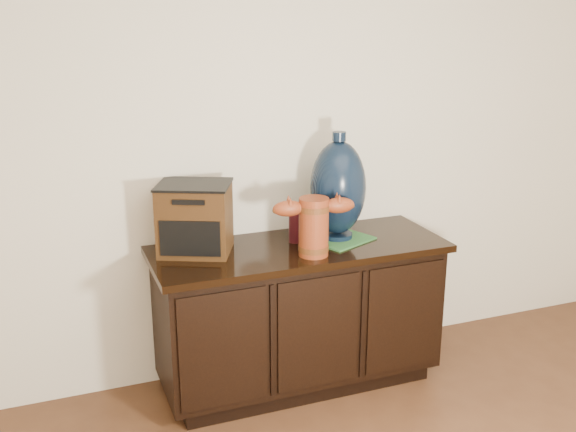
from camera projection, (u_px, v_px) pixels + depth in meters
name	position (u px, v px, depth m)	size (l,w,h in m)	color
sideboard	(299.00, 314.00, 3.42)	(1.46, 0.56, 0.75)	black
terracotta_vessel	(314.00, 223.00, 3.14)	(0.40, 0.16, 0.28)	#933C1A
tv_radio	(195.00, 218.00, 3.18)	(0.42, 0.39, 0.34)	#3F250F
green_mat	(337.00, 238.00, 3.41)	(0.29, 0.29, 0.01)	#306C33
lamp_base	(338.00, 188.00, 3.34)	(0.37, 0.37, 0.54)	black
spray_can	(295.00, 224.00, 3.34)	(0.07, 0.07, 0.19)	#5A0F1A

